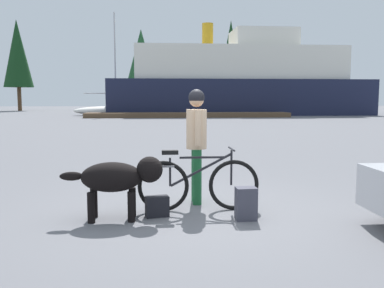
{
  "coord_description": "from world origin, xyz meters",
  "views": [
    {
      "loc": [
        -0.58,
        -5.9,
        1.66
      ],
      "look_at": [
        0.05,
        1.3,
        0.87
      ],
      "focal_mm": 39.22,
      "sensor_mm": 36.0,
      "label": 1
    }
  ],
  "objects": [
    {
      "name": "handbag_pannier",
      "position": [
        -0.57,
        -0.12,
        0.14
      ],
      "size": [
        0.35,
        0.24,
        0.29
      ],
      "primitive_type": "cube",
      "rotation": [
        0.0,
        0.0,
        0.2
      ],
      "color": "black",
      "rests_on": "ground_plane"
    },
    {
      "name": "sailboat_moored",
      "position": [
        -4.31,
        34.49,
        0.5
      ],
      "size": [
        7.98,
        2.23,
        9.59
      ],
      "color": "silver",
      "rests_on": "ground_plane"
    },
    {
      "name": "pine_tree_center",
      "position": [
        -2.32,
        48.64,
        6.87
      ],
      "size": [
        3.75,
        3.75,
        10.33
      ],
      "color": "#4C331E",
      "rests_on": "ground_plane"
    },
    {
      "name": "bicycle",
      "position": [
        0.03,
        0.14,
        0.4
      ],
      "size": [
        1.8,
        0.44,
        0.93
      ],
      "color": "black",
      "rests_on": "ground_plane"
    },
    {
      "name": "backpack",
      "position": [
        0.64,
        -0.38,
        0.23
      ],
      "size": [
        0.29,
        0.21,
        0.45
      ],
      "primitive_type": "cube",
      "rotation": [
        0.0,
        0.0,
        0.04
      ],
      "color": "#3F3F4C",
      "rests_on": "ground_plane"
    },
    {
      "name": "ground_plane",
      "position": [
        0.0,
        0.0,
        0.0
      ],
      "size": [
        160.0,
        160.0,
        0.0
      ],
      "primitive_type": "plane",
      "color": "slate"
    },
    {
      "name": "dock_pier",
      "position": [
        2.24,
        30.27,
        0.2
      ],
      "size": [
        17.49,
        2.43,
        0.4
      ],
      "primitive_type": "cube",
      "color": "brown",
      "rests_on": "ground_plane"
    },
    {
      "name": "ferry_boat",
      "position": [
        7.81,
        36.29,
        3.19
      ],
      "size": [
        25.41,
        8.38,
        9.0
      ],
      "color": "#191E38",
      "rests_on": "ground_plane"
    },
    {
      "name": "dog",
      "position": [
        -1.09,
        -0.22,
        0.59
      ],
      "size": [
        1.39,
        0.48,
        0.87
      ],
      "color": "black",
      "rests_on": "ground_plane"
    },
    {
      "name": "pine_tree_mid_back",
      "position": [
        1.41,
        54.3,
        5.92
      ],
      "size": [
        3.17,
        3.17,
        9.07
      ],
      "color": "#4C331E",
      "rests_on": "ground_plane"
    },
    {
      "name": "pine_tree_far_left",
      "position": [
        -18.17,
        50.58,
        7.31
      ],
      "size": [
        3.71,
        3.71,
        11.65
      ],
      "color": "#4C331E",
      "rests_on": "ground_plane"
    },
    {
      "name": "pine_tree_far_right",
      "position": [
        9.71,
        51.39,
        7.13
      ],
      "size": [
        3.59,
        3.59,
        12.08
      ],
      "color": "#4C331E",
      "rests_on": "ground_plane"
    },
    {
      "name": "person_cyclist",
      "position": [
        0.06,
        0.61,
        1.1
      ],
      "size": [
        0.32,
        0.53,
        1.8
      ],
      "color": "#19592D",
      "rests_on": "ground_plane"
    }
  ]
}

